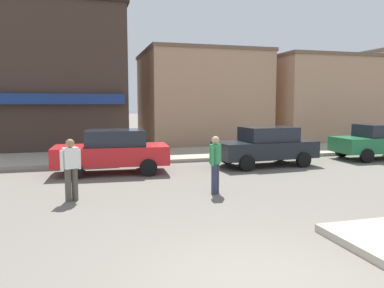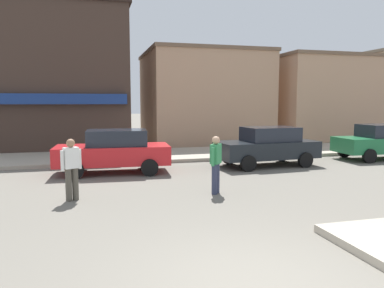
{
  "view_description": "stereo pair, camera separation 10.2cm",
  "coord_description": "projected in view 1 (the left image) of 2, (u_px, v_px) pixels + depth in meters",
  "views": [
    {
      "loc": [
        -2.24,
        -4.45,
        2.54
      ],
      "look_at": [
        0.26,
        4.5,
        1.5
      ],
      "focal_mm": 35.0,
      "sensor_mm": 36.0,
      "label": 1
    },
    {
      "loc": [
        -2.14,
        -4.48,
        2.54
      ],
      "look_at": [
        0.26,
        4.5,
        1.5
      ],
      "focal_mm": 35.0,
      "sensor_mm": 36.0,
      "label": 2
    }
  ],
  "objects": [
    {
      "name": "pedestrian_crossing_far",
      "position": [
        215.0,
        163.0,
        10.38
      ],
      "size": [
        0.41,
        0.49,
        1.61
      ],
      "color": "#2D334C",
      "rests_on": "ground"
    },
    {
      "name": "ground_plane",
      "position": [
        262.0,
        288.0,
        5.14
      ],
      "size": [
        160.0,
        160.0,
        0.0
      ],
      "primitive_type": "plane",
      "color": "#6B665B"
    },
    {
      "name": "kerb_far",
      "position": [
        139.0,
        156.0,
        17.29
      ],
      "size": [
        80.0,
        4.0,
        0.15
      ],
      "primitive_type": "cube",
      "color": "#A89E8C",
      "rests_on": "ground"
    },
    {
      "name": "building_storefront_left_near",
      "position": [
        200.0,
        98.0,
        24.11
      ],
      "size": [
        7.29,
        7.09,
        5.67
      ],
      "color": "tan",
      "rests_on": "ground"
    },
    {
      "name": "pedestrian_crossing_near",
      "position": [
        71.0,
        168.0,
        9.59
      ],
      "size": [
        0.54,
        0.35,
        1.61
      ],
      "color": "#4C473D",
      "rests_on": "ground"
    },
    {
      "name": "building_corner_shop",
      "position": [
        43.0,
        79.0,
        21.19
      ],
      "size": [
        9.05,
        8.07,
        7.66
      ],
      "color": "#3D2D26",
      "rests_on": "ground"
    },
    {
      "name": "parked_car_third",
      "position": [
        379.0,
        141.0,
        16.79
      ],
      "size": [
        4.05,
        1.97,
        1.56
      ],
      "color": "#1E6B3D",
      "rests_on": "ground"
    },
    {
      "name": "parked_car_second",
      "position": [
        266.0,
        146.0,
        14.96
      ],
      "size": [
        4.1,
        2.08,
        1.56
      ],
      "color": "black",
      "rests_on": "ground"
    },
    {
      "name": "parked_car_nearest",
      "position": [
        112.0,
        151.0,
        13.39
      ],
      "size": [
        4.1,
        2.07,
        1.56
      ],
      "color": "red",
      "rests_on": "ground"
    },
    {
      "name": "building_storefront_left_mid",
      "position": [
        308.0,
        99.0,
        26.02
      ],
      "size": [
        6.98,
        7.88,
        5.49
      ],
      "color": "tan",
      "rests_on": "ground"
    }
  ]
}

